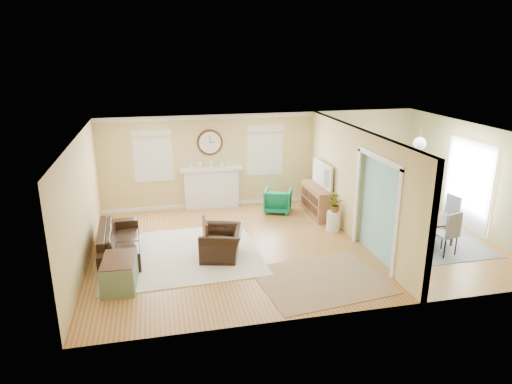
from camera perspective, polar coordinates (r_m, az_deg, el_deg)
floor at (r=10.64m, az=4.59°, el=-6.37°), size 9.00×9.00×0.00m
wall_back at (r=12.98m, az=0.87°, el=4.15°), size 9.00×0.02×2.60m
wall_front at (r=7.55m, az=11.49°, el=-6.24°), size 9.00×0.02×2.60m
wall_left at (r=9.88m, az=-21.04°, el=-1.36°), size 0.02×6.00×2.60m
wall_right at (r=12.26m, az=25.30°, el=1.65°), size 0.02×6.00×2.60m
ceiling at (r=9.88m, az=4.95°, el=7.55°), size 9.00×6.00×0.02m
partition at (r=10.95m, az=11.92°, el=1.54°), size 0.17×6.00×2.60m
fireplace at (r=12.80m, az=-5.57°, el=0.61°), size 1.70×0.30×1.17m
wall_clock at (r=12.58m, az=-5.79°, el=6.20°), size 0.70×0.07×0.70m
window_left at (r=12.52m, az=-12.84°, el=4.90°), size 1.05×0.13×1.42m
window_right at (r=12.87m, az=1.14°, el=5.67°), size 1.05×0.13×1.42m
french_doors at (r=12.29m, az=25.01°, el=0.74°), size 0.06×1.70×2.20m
pendant at (r=11.21m, az=19.77°, el=5.70°), size 0.30×0.30×0.55m
rug_cream at (r=10.16m, az=-9.39°, el=-7.70°), size 3.47×3.04×0.02m
rug_jute at (r=9.10m, az=8.13°, el=-10.83°), size 2.59×2.22×0.01m
rug_grey at (r=11.67m, az=19.54°, el=-5.14°), size 2.42×3.03×0.01m
sofa at (r=10.39m, az=-16.70°, el=-5.81°), size 0.95×2.19×0.63m
eames_chair at (r=9.84m, az=-4.27°, el=-6.37°), size 1.09×1.18×0.65m
green_chair at (r=12.49m, az=2.75°, el=-1.05°), size 0.92×0.93×0.66m
trunk at (r=9.05m, az=-16.68°, el=-9.63°), size 0.65×1.01×0.56m
credenza at (r=12.35m, az=7.75°, el=-1.06°), size 0.50×1.48×0.80m
tv at (r=12.13m, az=7.81°, el=2.20°), size 0.23×1.15×0.66m
garden_stool at (r=11.40m, az=9.64°, el=-3.59°), size 0.33×0.33×0.49m
potted_plant at (r=11.25m, az=9.75°, el=-1.49°), size 0.46×0.47×0.40m
dining_table at (r=11.57m, az=19.68°, el=-3.84°), size 1.07×1.72×0.58m
dining_chair_n at (r=12.37m, az=17.62°, el=-0.85°), size 0.46×0.46×0.98m
dining_chair_s at (r=10.65m, az=22.60°, el=-4.28°), size 0.55×0.55×1.00m
dining_chair_w at (r=11.06m, az=17.08°, el=-2.92°), size 0.54×0.54×0.99m
dining_chair_e at (r=11.79m, az=22.72°, el=-2.35°), size 0.49×0.49×0.96m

